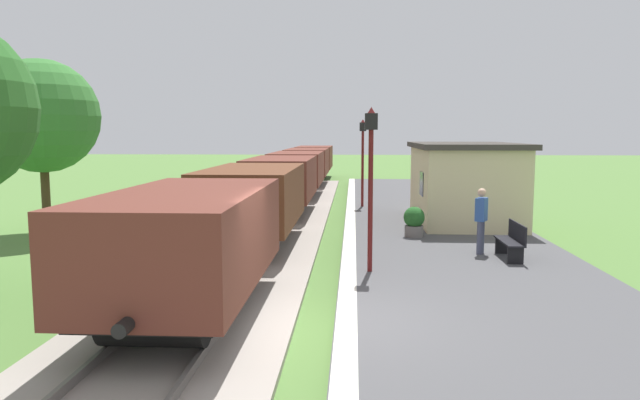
{
  "coord_description": "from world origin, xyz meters",
  "views": [
    {
      "loc": [
        0.5,
        -9.44,
        3.39
      ],
      "look_at": [
        -0.47,
        7.3,
        1.43
      ],
      "focal_mm": 32.47,
      "sensor_mm": 36.0,
      "label": 1
    }
  ],
  "objects_px": {
    "freight_train": "(290,176)",
    "person_waiting": "(481,218)",
    "tree_trackside_far": "(41,116)",
    "station_hut": "(464,182)",
    "lamp_post_near": "(371,159)",
    "potted_planter": "(414,221)",
    "lamp_post_far": "(363,147)",
    "bench_near_hut": "(512,240)"
  },
  "relations": [
    {
      "from": "freight_train",
      "to": "person_waiting",
      "type": "distance_m",
      "value": 12.92
    },
    {
      "from": "tree_trackside_far",
      "to": "person_waiting",
      "type": "bearing_deg",
      "value": -14.46
    },
    {
      "from": "freight_train",
      "to": "station_hut",
      "type": "bearing_deg",
      "value": -40.28
    },
    {
      "from": "station_hut",
      "to": "lamp_post_near",
      "type": "relative_size",
      "value": 1.57
    },
    {
      "from": "potted_planter",
      "to": "lamp_post_far",
      "type": "distance_m",
      "value": 7.61
    },
    {
      "from": "lamp_post_far",
      "to": "tree_trackside_far",
      "type": "relative_size",
      "value": 0.64
    },
    {
      "from": "lamp_post_far",
      "to": "tree_trackside_far",
      "type": "bearing_deg",
      "value": -150.25
    },
    {
      "from": "lamp_post_near",
      "to": "tree_trackside_far",
      "type": "relative_size",
      "value": 0.64
    },
    {
      "from": "bench_near_hut",
      "to": "lamp_post_far",
      "type": "distance_m",
      "value": 10.95
    },
    {
      "from": "person_waiting",
      "to": "tree_trackside_far",
      "type": "xyz_separation_m",
      "value": [
        -13.53,
        3.49,
        2.73
      ]
    },
    {
      "from": "lamp_post_near",
      "to": "lamp_post_far",
      "type": "distance_m",
      "value": 11.67
    },
    {
      "from": "station_hut",
      "to": "potted_planter",
      "type": "relative_size",
      "value": 6.33
    },
    {
      "from": "lamp_post_near",
      "to": "freight_train",
      "type": "bearing_deg",
      "value": 103.73
    },
    {
      "from": "lamp_post_near",
      "to": "tree_trackside_far",
      "type": "bearing_deg",
      "value": 152.11
    },
    {
      "from": "potted_planter",
      "to": "lamp_post_near",
      "type": "xyz_separation_m",
      "value": [
        -1.46,
        -4.5,
        2.08
      ]
    },
    {
      "from": "freight_train",
      "to": "station_hut",
      "type": "xyz_separation_m",
      "value": [
        6.8,
        -5.76,
        0.26
      ]
    },
    {
      "from": "bench_near_hut",
      "to": "lamp_post_near",
      "type": "relative_size",
      "value": 0.41
    },
    {
      "from": "tree_trackside_far",
      "to": "freight_train",
      "type": "bearing_deg",
      "value": 46.97
    },
    {
      "from": "person_waiting",
      "to": "lamp_post_near",
      "type": "distance_m",
      "value": 3.96
    },
    {
      "from": "person_waiting",
      "to": "potted_planter",
      "type": "xyz_separation_m",
      "value": [
        -1.47,
        2.38,
        -0.46
      ]
    },
    {
      "from": "bench_near_hut",
      "to": "potted_planter",
      "type": "distance_m",
      "value": 3.65
    },
    {
      "from": "station_hut",
      "to": "tree_trackside_far",
      "type": "distance_m",
      "value": 14.44
    },
    {
      "from": "lamp_post_far",
      "to": "tree_trackside_far",
      "type": "height_order",
      "value": "tree_trackside_far"
    },
    {
      "from": "bench_near_hut",
      "to": "potted_planter",
      "type": "relative_size",
      "value": 1.64
    },
    {
      "from": "person_waiting",
      "to": "lamp_post_far",
      "type": "xyz_separation_m",
      "value": [
        -2.93,
        9.55,
        1.62
      ]
    },
    {
      "from": "lamp_post_far",
      "to": "tree_trackside_far",
      "type": "distance_m",
      "value": 12.26
    },
    {
      "from": "freight_train",
      "to": "bench_near_hut",
      "type": "xyz_separation_m",
      "value": [
        6.87,
        -11.91,
        -0.68
      ]
    },
    {
      "from": "station_hut",
      "to": "lamp_post_far",
      "type": "height_order",
      "value": "lamp_post_far"
    },
    {
      "from": "freight_train",
      "to": "station_hut",
      "type": "height_order",
      "value": "station_hut"
    },
    {
      "from": "freight_train",
      "to": "potted_planter",
      "type": "height_order",
      "value": "freight_train"
    },
    {
      "from": "station_hut",
      "to": "lamp_post_near",
      "type": "bearing_deg",
      "value": -114.59
    },
    {
      "from": "freight_train",
      "to": "bench_near_hut",
      "type": "distance_m",
      "value": 13.77
    },
    {
      "from": "freight_train",
      "to": "potted_planter",
      "type": "xyz_separation_m",
      "value": [
        4.74,
        -8.95,
        -0.67
      ]
    },
    {
      "from": "freight_train",
      "to": "tree_trackside_far",
      "type": "xyz_separation_m",
      "value": [
        -7.31,
        -7.83,
        2.52
      ]
    },
    {
      "from": "bench_near_hut",
      "to": "lamp_post_near",
      "type": "bearing_deg",
      "value": -156.89
    },
    {
      "from": "bench_near_hut",
      "to": "person_waiting",
      "type": "xyz_separation_m",
      "value": [
        -0.65,
        0.59,
        0.46
      ]
    },
    {
      "from": "lamp_post_far",
      "to": "bench_near_hut",
      "type": "bearing_deg",
      "value": -70.53
    },
    {
      "from": "freight_train",
      "to": "lamp_post_near",
      "type": "distance_m",
      "value": 13.91
    },
    {
      "from": "tree_trackside_far",
      "to": "bench_near_hut",
      "type": "bearing_deg",
      "value": -16.05
    },
    {
      "from": "bench_near_hut",
      "to": "tree_trackside_far",
      "type": "height_order",
      "value": "tree_trackside_far"
    },
    {
      "from": "potted_planter",
      "to": "bench_near_hut",
      "type": "bearing_deg",
      "value": -54.38
    },
    {
      "from": "station_hut",
      "to": "potted_planter",
      "type": "height_order",
      "value": "station_hut"
    }
  ]
}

